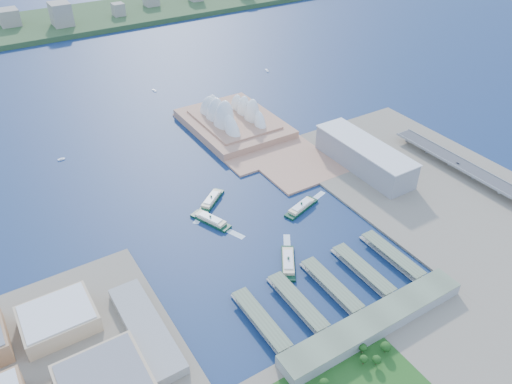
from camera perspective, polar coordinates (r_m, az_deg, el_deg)
ground at (r=554.04m, az=2.52°, el=-6.85°), size 3000.00×3000.00×0.00m
east_land at (r=668.47m, az=22.36°, el=-1.39°), size 240.00×500.00×3.00m
peninsula at (r=781.87m, az=-1.65°, el=6.94°), size 135.00×220.00×3.00m
far_shore at (r=1386.58m, az=-21.98°, el=17.47°), size 2200.00×260.00×12.00m
opera_house at (r=782.51m, az=-2.61°, el=9.45°), size 134.00×180.00×58.00m
toaster_building at (r=695.39m, az=12.25°, el=4.04°), size 45.00×155.00×35.00m
expressway at (r=704.87m, az=26.13°, el=0.26°), size 26.00×340.00×11.85m
ferry_wharves at (r=515.33m, az=8.60°, el=-10.58°), size 184.00×90.00×9.30m
terminal_building at (r=484.90m, az=13.34°, el=-14.32°), size 200.00×28.00×12.00m
far_skyline at (r=1359.07m, az=-22.09°, el=18.62°), size 1900.00×140.00×55.00m
ferry_a at (r=593.10m, az=-5.22°, el=-3.06°), size 32.56×54.57×10.09m
ferry_b at (r=625.94m, az=-5.12°, el=-0.77°), size 48.06×41.45×9.61m
ferry_c at (r=536.56m, az=3.71°, el=-7.85°), size 40.75×52.46×10.15m
ferry_d at (r=613.62m, az=5.21°, el=-1.59°), size 54.13×28.66×9.94m
boat_b at (r=761.99m, az=-21.36°, el=3.53°), size 9.56×3.85×2.53m
boat_c at (r=1012.90m, az=1.25°, el=13.73°), size 7.12×13.78×2.98m
boat_e at (r=941.67m, az=-11.54°, el=11.31°), size 4.89×11.08×2.63m
car_c at (r=726.69m, az=22.06°, el=3.09°), size 2.01×4.95×1.44m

